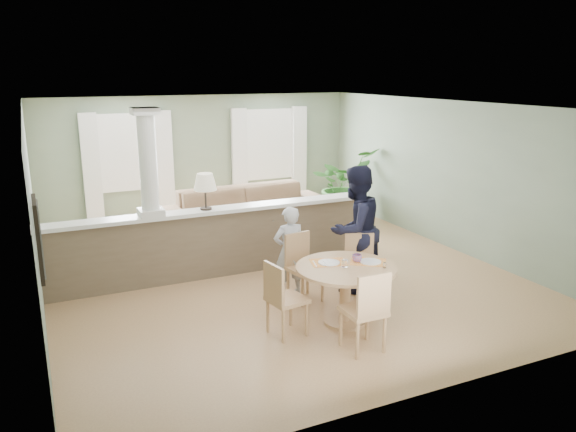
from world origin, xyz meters
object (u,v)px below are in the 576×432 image
sofa (249,213)px  houseplant (344,185)px  chair_near (367,308)px  chair_side (282,296)px  child_person (289,251)px  dining_table (346,278)px  man_person (355,229)px  chair_far_boy (302,264)px  chair_far_man (359,264)px

sofa → houseplant: size_ratio=2.12×
houseplant → chair_near: 6.05m
chair_side → chair_near: bearing=-147.7°
houseplant → chair_near: size_ratio=1.57×
sofa → houseplant: (2.36, 0.39, 0.30)m
sofa → chair_near: (-0.45, -4.96, 0.07)m
houseplant → chair_near: houseplant is taller
sofa → child_person: size_ratio=2.51×
sofa → chair_side: bearing=-108.2°
sofa → dining_table: bearing=-96.1°
houseplant → chair_side: size_ratio=1.65×
dining_table → child_person: bearing=102.2°
houseplant → man_person: 4.10m
dining_table → houseplant: bearing=60.1°
man_person → chair_far_boy: bearing=-18.8°
chair_near → chair_far_boy: bearing=-91.0°
sofa → chair_far_man: (0.32, -3.56, 0.04)m
sofa → child_person: child_person is taller
dining_table → chair_far_man: bearing=46.2°
chair_far_boy → chair_far_man: bearing=-35.8°
man_person → child_person: bearing=-31.7°
sofa → chair_near: 4.98m
chair_near → man_person: man_person is taller
child_person → sofa: bearing=-98.5°
chair_far_boy → chair_side: chair_far_boy is taller
dining_table → chair_near: bearing=-102.9°
chair_far_man → chair_near: bearing=-92.0°
sofa → dining_table: (-0.26, -4.17, 0.13)m
chair_near → child_person: 1.98m
houseplant → chair_far_boy: houseplant is taller
chair_far_man → child_person: child_person is taller
sofa → child_person: (-0.52, -2.98, 0.18)m
dining_table → chair_side: 0.90m
chair_far_boy → child_person: bearing=104.5°
houseplant → child_person: size_ratio=1.19×
sofa → chair_near: chair_near is taller
dining_table → man_person: man_person is taller
child_person → chair_far_boy: bearing=115.9°
man_person → dining_table: bearing=36.0°
sofa → chair_near: bearing=-97.6°
sofa → chair_near: size_ratio=3.32×
chair_near → chair_side: (-0.72, 0.80, -0.03)m
sofa → chair_side: size_ratio=3.50×
houseplant → chair_near: bearing=-117.7°
chair_far_boy → man_person: man_person is taller
chair_far_boy → chair_near: bearing=-100.8°
houseplant → man_person: bearing=-118.0°
dining_table → chair_far_man: size_ratio=1.35×
sofa → houseplant: bearing=6.9°
chair_side → houseplant: bearing=-47.4°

